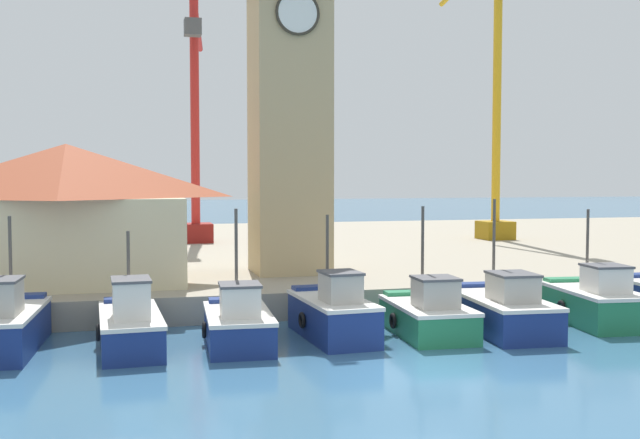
# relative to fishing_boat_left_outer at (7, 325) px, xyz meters

# --- Properties ---
(ground_plane) EXTENTS (300.00, 300.00, 0.00)m
(ground_plane) POSITION_rel_fishing_boat_left_outer_xyz_m (11.10, -5.36, -0.79)
(ground_plane) COLOR #386689
(quay_wharf) EXTENTS (120.00, 40.00, 1.01)m
(quay_wharf) POSITION_rel_fishing_boat_left_outer_xyz_m (11.10, 22.47, -0.28)
(quay_wharf) COLOR #9E937F
(quay_wharf) RESTS_ON ground
(fishing_boat_left_outer) EXTENTS (2.08, 4.93, 3.97)m
(fishing_boat_left_outer) POSITION_rel_fishing_boat_left_outer_xyz_m (0.00, 0.00, 0.00)
(fishing_boat_left_outer) COLOR navy
(fishing_boat_left_outer) RESTS_ON ground
(fishing_boat_left_inner) EXTENTS (1.99, 4.94, 3.49)m
(fishing_boat_left_inner) POSITION_rel_fishing_boat_left_outer_xyz_m (3.52, -0.56, -0.05)
(fishing_boat_left_inner) COLOR navy
(fishing_boat_left_inner) RESTS_ON ground
(fishing_boat_mid_left) EXTENTS (2.19, 4.30, 4.16)m
(fishing_boat_mid_left) POSITION_rel_fishing_boat_left_outer_xyz_m (6.70, -0.95, -0.10)
(fishing_boat_mid_left) COLOR navy
(fishing_boat_mid_left) RESTS_ON ground
(fishing_boat_center) EXTENTS (2.08, 4.47, 3.92)m
(fishing_boat_center) POSITION_rel_fishing_boat_left_outer_xyz_m (9.78, -0.69, 0.01)
(fishing_boat_center) COLOR navy
(fishing_boat_center) RESTS_ON ground
(fishing_boat_mid_right) EXTENTS (2.34, 4.32, 4.18)m
(fishing_boat_mid_right) POSITION_rel_fishing_boat_left_outer_xyz_m (12.91, -0.99, -0.11)
(fishing_boat_mid_right) COLOR #237A4C
(fishing_boat_mid_right) RESTS_ON ground
(fishing_boat_right_inner) EXTENTS (2.54, 5.33, 4.39)m
(fishing_boat_right_inner) POSITION_rel_fishing_boat_left_outer_xyz_m (15.50, -1.08, -0.06)
(fishing_boat_right_inner) COLOR navy
(fishing_boat_right_inner) RESTS_ON ground
(fishing_boat_right_outer) EXTENTS (2.58, 4.56, 4.00)m
(fishing_boat_right_outer) POSITION_rel_fishing_boat_left_outer_xyz_m (19.28, -0.75, -0.02)
(fishing_boat_right_outer) COLOR #237A4C
(fishing_boat_right_outer) RESTS_ON ground
(clock_tower) EXTENTS (3.64, 3.64, 17.15)m
(clock_tower) POSITION_rel_fishing_boat_left_outer_xyz_m (10.31, 8.21, 8.43)
(clock_tower) COLOR tan
(clock_tower) RESTS_ON quay_wharf
(warehouse_left) EXTENTS (9.12, 6.11, 5.41)m
(warehouse_left) POSITION_rel_fishing_boat_left_outer_xyz_m (1.24, 7.00, 3.00)
(warehouse_left) COLOR beige
(warehouse_left) RESTS_ON quay_wharf
(port_crane_near) EXTENTS (2.25, 8.98, 15.43)m
(port_crane_near) POSITION_rel_fishing_boat_left_outer_xyz_m (7.75, 24.28, 6.17)
(port_crane_near) COLOR maroon
(port_crane_near) RESTS_ON quay_wharf
(port_crane_far) EXTENTS (2.02, 9.14, 19.70)m
(port_crane_far) POSITION_rel_fishing_boat_left_outer_xyz_m (27.16, 21.71, 8.00)
(port_crane_far) COLOR #976E11
(port_crane_far) RESTS_ON quay_wharf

